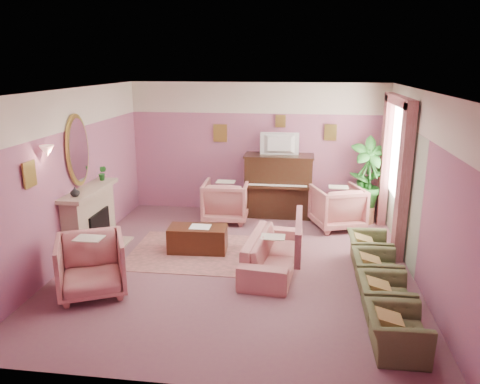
# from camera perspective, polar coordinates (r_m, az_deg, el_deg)

# --- Properties ---
(floor) EXTENTS (5.50, 6.00, 0.01)m
(floor) POSITION_cam_1_polar(r_m,az_deg,el_deg) (7.74, -0.27, -8.88)
(floor) COLOR #794D59
(floor) RESTS_ON ground
(ceiling) EXTENTS (5.50, 6.00, 0.01)m
(ceiling) POSITION_cam_1_polar(r_m,az_deg,el_deg) (7.06, -0.30, 12.30)
(ceiling) COLOR white
(ceiling) RESTS_ON wall_back
(wall_back) EXTENTS (5.50, 0.02, 2.80)m
(wall_back) POSITION_cam_1_polar(r_m,az_deg,el_deg) (10.19, 2.08, 5.35)
(wall_back) COLOR #845481
(wall_back) RESTS_ON floor
(wall_front) EXTENTS (5.50, 0.02, 2.80)m
(wall_front) POSITION_cam_1_polar(r_m,az_deg,el_deg) (4.48, -5.72, -8.24)
(wall_front) COLOR #845481
(wall_front) RESTS_ON floor
(wall_left) EXTENTS (0.02, 6.00, 2.80)m
(wall_left) POSITION_cam_1_polar(r_m,az_deg,el_deg) (8.12, -19.90, 1.79)
(wall_left) COLOR #845481
(wall_left) RESTS_ON floor
(wall_right) EXTENTS (0.02, 6.00, 2.80)m
(wall_right) POSITION_cam_1_polar(r_m,az_deg,el_deg) (7.42, 21.25, 0.42)
(wall_right) COLOR #845481
(wall_right) RESTS_ON floor
(picture_rail_band) EXTENTS (5.50, 0.01, 0.65)m
(picture_rail_band) POSITION_cam_1_polar(r_m,az_deg,el_deg) (10.04, 2.14, 11.39)
(picture_rail_band) COLOR beige
(picture_rail_band) RESTS_ON wall_back
(stripe_panel) EXTENTS (0.01, 3.00, 2.15)m
(stripe_panel) POSITION_cam_1_polar(r_m,az_deg,el_deg) (8.72, 19.07, 0.57)
(stripe_panel) COLOR #ADBAA1
(stripe_panel) RESTS_ON wall_right
(fireplace_surround) EXTENTS (0.30, 1.40, 1.10)m
(fireplace_surround) POSITION_cam_1_polar(r_m,az_deg,el_deg) (8.45, -17.79, -3.52)
(fireplace_surround) COLOR tan
(fireplace_surround) RESTS_ON floor
(fireplace_inset) EXTENTS (0.18, 0.72, 0.68)m
(fireplace_inset) POSITION_cam_1_polar(r_m,az_deg,el_deg) (8.45, -17.09, -4.52)
(fireplace_inset) COLOR black
(fireplace_inset) RESTS_ON floor
(fire_ember) EXTENTS (0.06, 0.54, 0.10)m
(fire_ember) POSITION_cam_1_polar(r_m,az_deg,el_deg) (8.50, -16.75, -5.68)
(fire_ember) COLOR orange
(fire_ember) RESTS_ON floor
(mantel_shelf) EXTENTS (0.40, 1.55, 0.07)m
(mantel_shelf) POSITION_cam_1_polar(r_m,az_deg,el_deg) (8.27, -17.93, 0.21)
(mantel_shelf) COLOR tan
(mantel_shelf) RESTS_ON fireplace_surround
(hearth) EXTENTS (0.55, 1.50, 0.02)m
(hearth) POSITION_cam_1_polar(r_m,az_deg,el_deg) (8.55, -16.27, -7.01)
(hearth) COLOR tan
(hearth) RESTS_ON floor
(mirror_frame) EXTENTS (0.04, 0.72, 1.20)m
(mirror_frame) POSITION_cam_1_polar(r_m,az_deg,el_deg) (8.19, -19.21, 4.83)
(mirror_frame) COLOR #B0A344
(mirror_frame) RESTS_ON wall_left
(mirror_glass) EXTENTS (0.01, 0.60, 1.06)m
(mirror_glass) POSITION_cam_1_polar(r_m,az_deg,el_deg) (8.18, -19.05, 4.84)
(mirror_glass) COLOR silver
(mirror_glass) RESTS_ON wall_left
(sconce_shade) EXTENTS (0.20, 0.20, 0.16)m
(sconce_shade) POSITION_cam_1_polar(r_m,az_deg,el_deg) (7.21, -22.46, 4.63)
(sconce_shade) COLOR #E59B84
(sconce_shade) RESTS_ON wall_left
(piano) EXTENTS (1.40, 0.60, 1.30)m
(piano) POSITION_cam_1_polar(r_m,az_deg,el_deg) (10.00, 4.71, 0.71)
(piano) COLOR black
(piano) RESTS_ON floor
(piano_keyshelf) EXTENTS (1.30, 0.12, 0.06)m
(piano_keyshelf) POSITION_cam_1_polar(r_m,az_deg,el_deg) (9.64, 4.60, 0.59)
(piano_keyshelf) COLOR black
(piano_keyshelf) RESTS_ON piano
(piano_keys) EXTENTS (1.20, 0.08, 0.02)m
(piano_keys) POSITION_cam_1_polar(r_m,az_deg,el_deg) (9.63, 4.61, 0.82)
(piano_keys) COLOR white
(piano_keys) RESTS_ON piano
(piano_top) EXTENTS (1.45, 0.65, 0.04)m
(piano_top) POSITION_cam_1_polar(r_m,az_deg,el_deg) (9.85, 4.79, 4.43)
(piano_top) COLOR black
(piano_top) RESTS_ON piano
(television) EXTENTS (0.80, 0.12, 0.48)m
(television) POSITION_cam_1_polar(r_m,az_deg,el_deg) (9.75, 4.82, 6.04)
(television) COLOR black
(television) RESTS_ON piano
(print_back_left) EXTENTS (0.30, 0.03, 0.38)m
(print_back_left) POSITION_cam_1_polar(r_m,az_deg,el_deg) (10.20, -2.43, 7.19)
(print_back_left) COLOR #B0A344
(print_back_left) RESTS_ON wall_back
(print_back_right) EXTENTS (0.26, 0.03, 0.34)m
(print_back_right) POSITION_cam_1_polar(r_m,az_deg,el_deg) (10.05, 10.97, 7.14)
(print_back_right) COLOR #B0A344
(print_back_right) RESTS_ON wall_back
(print_back_mid) EXTENTS (0.22, 0.03, 0.26)m
(print_back_mid) POSITION_cam_1_polar(r_m,az_deg,el_deg) (10.02, 4.97, 8.60)
(print_back_mid) COLOR #B0A344
(print_back_mid) RESTS_ON wall_back
(print_left_wall) EXTENTS (0.03, 0.28, 0.36)m
(print_left_wall) POSITION_cam_1_polar(r_m,az_deg,el_deg) (7.02, -24.28, 1.98)
(print_left_wall) COLOR #B0A344
(print_left_wall) RESTS_ON wall_left
(window_blind) EXTENTS (0.03, 1.40, 1.80)m
(window_blind) POSITION_cam_1_polar(r_m,az_deg,el_deg) (8.83, 18.90, 4.92)
(window_blind) COLOR beige
(window_blind) RESTS_ON wall_right
(curtain_left) EXTENTS (0.16, 0.34, 2.60)m
(curtain_left) POSITION_cam_1_polar(r_m,az_deg,el_deg) (8.01, 19.28, 0.93)
(curtain_left) COLOR #925156
(curtain_left) RESTS_ON floor
(curtain_right) EXTENTS (0.16, 0.34, 2.60)m
(curtain_right) POSITION_cam_1_polar(r_m,az_deg,el_deg) (9.77, 17.25, 3.63)
(curtain_right) COLOR #925156
(curtain_right) RESTS_ON floor
(pelmet) EXTENTS (0.16, 2.20, 0.16)m
(pelmet) POSITION_cam_1_polar(r_m,az_deg,el_deg) (8.71, 18.87, 10.51)
(pelmet) COLOR #925156
(pelmet) RESTS_ON wall_right
(mantel_plant) EXTENTS (0.16, 0.16, 0.28)m
(mantel_plant) POSITION_cam_1_polar(r_m,az_deg,el_deg) (8.71, -16.43, 2.23)
(mantel_plant) COLOR #247025
(mantel_plant) RESTS_ON mantel_shelf
(mantel_vase) EXTENTS (0.16, 0.16, 0.16)m
(mantel_vase) POSITION_cam_1_polar(r_m,az_deg,el_deg) (7.81, -19.48, 0.02)
(mantel_vase) COLOR beige
(mantel_vase) RESTS_ON mantel_shelf
(area_rug) EXTENTS (2.51, 1.82, 0.01)m
(area_rug) POSITION_cam_1_polar(r_m,az_deg,el_deg) (8.22, -4.49, -7.37)
(area_rug) COLOR #9A5E5A
(area_rug) RESTS_ON floor
(coffee_table) EXTENTS (1.03, 0.55, 0.45)m
(coffee_table) POSITION_cam_1_polar(r_m,az_deg,el_deg) (8.22, -5.17, -5.74)
(coffee_table) COLOR #3C1D0F
(coffee_table) RESTS_ON floor
(table_paper) EXTENTS (0.35, 0.28, 0.01)m
(table_paper) POSITION_cam_1_polar(r_m,az_deg,el_deg) (8.13, -4.86, -4.25)
(table_paper) COLOR white
(table_paper) RESTS_ON coffee_table
(sofa) EXTENTS (0.63, 1.90, 0.77)m
(sofa) POSITION_cam_1_polar(r_m,az_deg,el_deg) (7.48, 4.00, -6.61)
(sofa) COLOR tan
(sofa) RESTS_ON floor
(sofa_throw) EXTENTS (0.10, 1.44, 0.53)m
(sofa_throw) POSITION_cam_1_polar(r_m,az_deg,el_deg) (7.39, 7.14, -5.19)
(sofa_throw) COLOR #925156
(sofa_throw) RESTS_ON sofa
(floral_armchair_left) EXTENTS (0.90, 0.90, 0.94)m
(floral_armchair_left) POSITION_cam_1_polar(r_m,az_deg,el_deg) (9.69, -1.74, -0.83)
(floral_armchair_left) COLOR tan
(floral_armchair_left) RESTS_ON floor
(floral_armchair_right) EXTENTS (0.90, 0.90, 0.94)m
(floral_armchair_right) POSITION_cam_1_polar(r_m,az_deg,el_deg) (9.48, 11.80, -1.54)
(floral_armchair_right) COLOR tan
(floral_armchair_right) RESTS_ON floor
(floral_armchair_front) EXTENTS (0.90, 0.90, 0.94)m
(floral_armchair_front) POSITION_cam_1_polar(r_m,az_deg,el_deg) (7.00, -17.70, -8.20)
(floral_armchair_front) COLOR tan
(floral_armchair_front) RESTS_ON floor
(olive_chair_a) EXTENTS (0.54, 0.76, 0.66)m
(olive_chair_a) POSITION_cam_1_polar(r_m,az_deg,el_deg) (5.76, 18.59, -15.21)
(olive_chair_a) COLOR #535D36
(olive_chair_a) RESTS_ON floor
(olive_chair_b) EXTENTS (0.54, 0.76, 0.66)m
(olive_chair_b) POSITION_cam_1_polar(r_m,az_deg,el_deg) (6.47, 17.29, -11.54)
(olive_chair_b) COLOR #535D36
(olive_chair_b) RESTS_ON floor
(olive_chair_c) EXTENTS (0.54, 0.76, 0.66)m
(olive_chair_c) POSITION_cam_1_polar(r_m,az_deg,el_deg) (7.20, 16.26, -8.60)
(olive_chair_c) COLOR #535D36
(olive_chair_c) RESTS_ON floor
(olive_chair_d) EXTENTS (0.54, 0.76, 0.66)m
(olive_chair_d) POSITION_cam_1_polar(r_m,az_deg,el_deg) (7.95, 15.45, -6.20)
(olive_chair_d) COLOR #535D36
(olive_chair_d) RESTS_ON floor
(side_table) EXTENTS (0.52, 0.52, 0.70)m
(side_table) POSITION_cam_1_polar(r_m,az_deg,el_deg) (10.09, 14.44, -1.38)
(side_table) COLOR beige
(side_table) RESTS_ON floor
(side_plant_big) EXTENTS (0.30, 0.30, 0.34)m
(side_plant_big) POSITION_cam_1_polar(r_m,az_deg,el_deg) (9.95, 14.64, 1.49)
(side_plant_big) COLOR #247025
(side_plant_big) RESTS_ON side_table
(side_plant_small) EXTENTS (0.16, 0.16, 0.28)m
(side_plant_small) POSITION_cam_1_polar(r_m,az_deg,el_deg) (9.88, 15.38, 1.15)
(side_plant_small) COLOR #247025
(side_plant_small) RESTS_ON side_table
(palm_pot) EXTENTS (0.34, 0.34, 0.34)m
(palm_pot) POSITION_cam_1_polar(r_m,az_deg,el_deg) (9.99, 15.06, -2.68)
(palm_pot) COLOR #A86746
(palm_pot) RESTS_ON floor
(palm_plant) EXTENTS (0.76, 0.76, 1.44)m
(palm_plant) POSITION_cam_1_polar(r_m,az_deg,el_deg) (9.75, 15.42, 2.30)
(palm_plant) COLOR #247025
(palm_plant) RESTS_ON palm_pot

